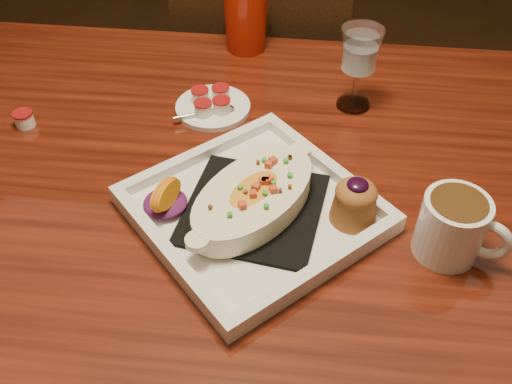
# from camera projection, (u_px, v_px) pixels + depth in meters

# --- Properties ---
(table) EXTENTS (1.50, 0.90, 0.75)m
(table) POSITION_uv_depth(u_px,v_px,m) (226.00, 219.00, 0.97)
(table) COLOR maroon
(table) RESTS_ON floor
(chair_far) EXTENTS (0.42, 0.42, 0.93)m
(chair_far) POSITION_uv_depth(u_px,v_px,m) (264.00, 86.00, 1.52)
(chair_far) COLOR black
(chair_far) RESTS_ON floor
(plate) EXTENTS (0.44, 0.44, 0.08)m
(plate) POSITION_uv_depth(u_px,v_px,m) (261.00, 204.00, 0.82)
(plate) COLOR white
(plate) RESTS_ON table
(coffee_mug) EXTENTS (0.12, 0.09, 0.09)m
(coffee_mug) POSITION_uv_depth(u_px,v_px,m) (454.00, 226.00, 0.76)
(coffee_mug) COLOR white
(coffee_mug) RESTS_ON table
(goblet) EXTENTS (0.07, 0.07, 0.15)m
(goblet) POSITION_uv_depth(u_px,v_px,m) (360.00, 54.00, 0.97)
(goblet) COLOR silver
(goblet) RESTS_ON table
(saucer) EXTENTS (0.14, 0.14, 0.09)m
(saucer) POSITION_uv_depth(u_px,v_px,m) (212.00, 105.00, 1.02)
(saucer) COLOR white
(saucer) RESTS_ON table
(creamer_loose) EXTENTS (0.04, 0.04, 0.03)m
(creamer_loose) POSITION_uv_depth(u_px,v_px,m) (24.00, 119.00, 0.99)
(creamer_loose) COLOR white
(creamer_loose) RESTS_ON table
(red_tumbler) EXTENTS (0.09, 0.09, 0.15)m
(red_tumbler) POSITION_uv_depth(u_px,v_px,m) (246.00, 13.00, 1.14)
(red_tumbler) COLOR #B21E0C
(red_tumbler) RESTS_ON table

